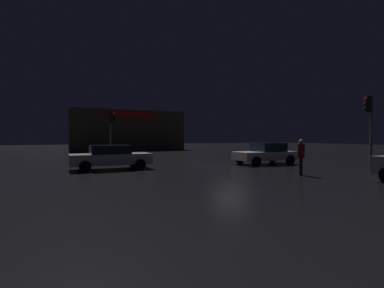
% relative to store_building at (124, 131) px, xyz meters
% --- Properties ---
extents(ground_plane, '(120.00, 120.00, 0.00)m').
position_rel_store_building_xyz_m(ground_plane, '(1.58, -27.80, -2.82)').
color(ground_plane, black).
extents(store_building, '(15.63, 10.21, 5.63)m').
position_rel_store_building_xyz_m(store_building, '(0.00, 0.00, 0.00)').
color(store_building, brown).
rests_on(store_building, ground).
extents(traffic_signal_main, '(0.43, 0.41, 4.19)m').
position_rel_store_building_xyz_m(traffic_signal_main, '(7.55, -33.07, 0.14)').
color(traffic_signal_main, '#595B60').
rests_on(traffic_signal_main, ground).
extents(traffic_signal_opposite, '(0.42, 0.42, 3.79)m').
position_rel_store_building_xyz_m(traffic_signal_opposite, '(-5.07, -21.63, -0.12)').
color(traffic_signal_opposite, '#595B60').
rests_on(traffic_signal_opposite, ground).
extents(car_near, '(4.24, 2.10, 1.46)m').
position_rel_store_building_xyz_m(car_near, '(4.28, -28.03, -2.07)').
color(car_near, silver).
rests_on(car_near, ground).
extents(car_crossing, '(4.50, 2.07, 1.40)m').
position_rel_store_building_xyz_m(car_crossing, '(-5.89, -26.87, -2.09)').
color(car_crossing, silver).
rests_on(car_crossing, ground).
extents(pedestrian, '(0.48, 0.48, 1.76)m').
position_rel_store_building_xyz_m(pedestrian, '(2.19, -33.26, -1.79)').
color(pedestrian, black).
rests_on(pedestrian, ground).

